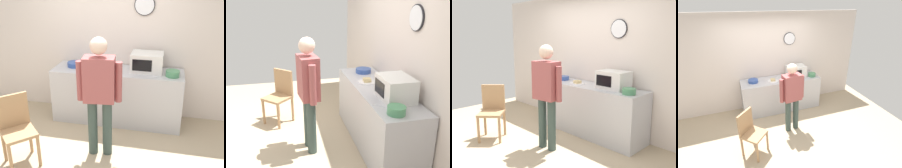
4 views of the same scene
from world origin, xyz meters
TOP-DOWN VIEW (x-y plane):
  - ground_plane at (0.00, 0.00)m, footprint 6.00×6.00m
  - back_wall at (0.00, 1.60)m, footprint 5.40×0.13m
  - kitchen_counter at (0.26, 1.22)m, footprint 2.13×0.62m
  - microwave at (0.73, 1.28)m, footprint 0.50×0.39m
  - sandwich_plate at (0.02, 1.15)m, footprint 0.27×0.27m
  - salad_bowl at (-0.48, 1.25)m, footprint 0.26×0.26m
  - cereal_bowl at (1.14, 1.11)m, footprint 0.21×0.21m
  - fork_utensil at (0.22, 1.48)m, footprint 0.14×0.13m
  - spoon_utensil at (0.88, 1.00)m, footprint 0.14×0.13m
  - person_standing at (0.22, 0.23)m, footprint 0.59×0.29m
  - wooden_chair at (-0.79, -0.17)m, footprint 0.57×0.57m

SIDE VIEW (x-z plane):
  - ground_plane at x=0.00m, z-range 0.00..0.00m
  - kitchen_counter at x=0.26m, z-range 0.00..0.91m
  - wooden_chair at x=-0.79m, z-range 0.05..0.99m
  - fork_utensil at x=0.22m, z-range 0.91..0.92m
  - spoon_utensil at x=0.88m, z-range 0.91..0.92m
  - sandwich_plate at x=0.02m, z-range 0.89..0.96m
  - salad_bowl at x=-0.48m, z-range 0.91..0.98m
  - cereal_bowl at x=1.14m, z-range 0.91..1.00m
  - person_standing at x=0.22m, z-range 0.14..1.80m
  - microwave at x=0.73m, z-range 0.91..1.21m
  - back_wall at x=0.00m, z-range 0.00..2.60m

